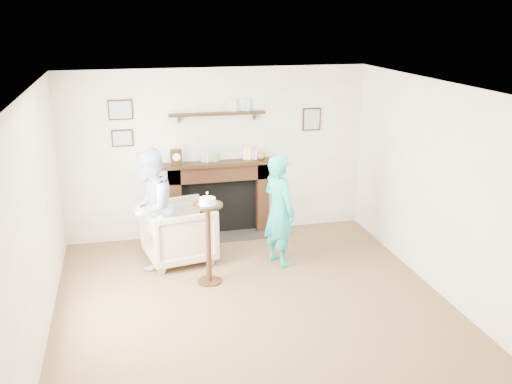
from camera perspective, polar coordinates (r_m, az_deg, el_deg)
ground at (r=6.63m, az=0.02°, el=-11.76°), size 5.00×5.00×0.00m
room_shell at (r=6.65m, az=-1.35°, el=3.44°), size 4.54×5.02×2.52m
armchair at (r=7.95m, az=-7.55°, el=-6.71°), size 1.02×1.00×0.80m
man at (r=7.83m, az=-10.16°, el=-7.21°), size 0.87×0.96×1.60m
woman at (r=7.79m, az=2.25°, el=-7.06°), size 0.54×0.64×1.50m
pedestal_table at (r=6.99m, az=-4.82°, el=-3.57°), size 0.37×0.37×1.19m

